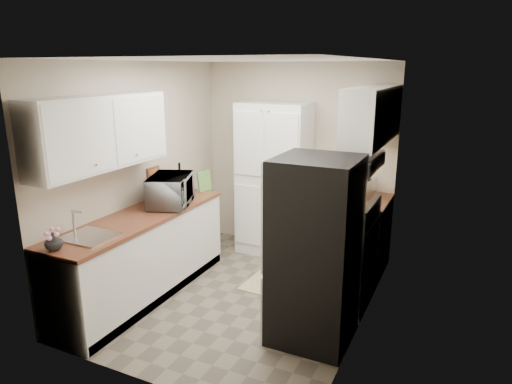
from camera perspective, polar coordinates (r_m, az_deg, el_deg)
ground at (r=5.16m, az=-1.68°, el=-12.79°), size 3.20×3.20×0.00m
room_shell at (r=4.62m, az=-2.09°, el=5.29°), size 2.64×3.24×2.52m
pantry_cabinet at (r=6.00m, az=2.26°, el=1.53°), size 0.90×0.55×2.00m
base_cabinet_left at (r=5.14m, az=-13.92°, el=-7.91°), size 0.60×2.30×0.88m
countertop_left at (r=4.98m, az=-14.26°, el=-3.04°), size 0.63×2.33×0.04m
base_cabinet_right at (r=5.70m, az=12.79°, el=-5.48°), size 0.60×0.80×0.88m
countertop_right at (r=5.56m, az=13.07°, el=-1.05°), size 0.63×0.83×0.04m
electric_range at (r=4.97m, az=10.54°, el=-8.08°), size 0.71×0.78×1.13m
refrigerator at (r=4.12m, az=7.38°, el=-7.35°), size 0.70×0.72×1.70m
microwave at (r=5.22m, az=-10.62°, el=0.20°), size 0.62×0.73×0.34m
wine_bottle at (r=5.75m, az=-9.50°, el=1.65°), size 0.09×0.09×0.34m
flower_vase at (r=4.27m, az=-23.99°, el=-5.67°), size 0.16×0.16×0.16m
cutting_board at (r=5.76m, az=-6.47°, el=1.37°), size 0.07×0.20×0.26m
toaster_oven at (r=5.59m, az=12.79°, el=0.49°), size 0.36×0.43×0.23m
fruit_basket at (r=5.57m, az=13.09°, el=2.17°), size 0.30×0.30×0.11m
kitchen_mat at (r=5.48m, az=1.89°, el=-10.94°), size 0.52×0.79×0.01m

